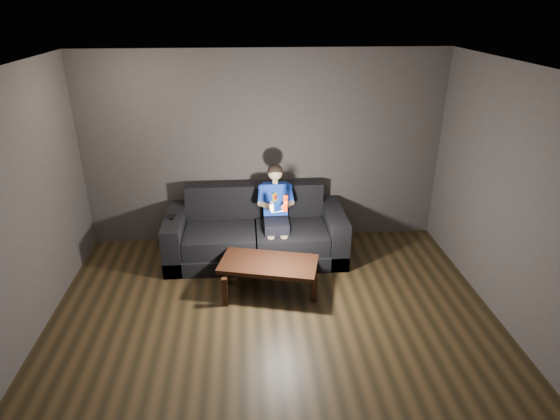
{
  "coord_description": "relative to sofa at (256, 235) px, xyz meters",
  "views": [
    {
      "loc": [
        -0.25,
        -3.77,
        3.26
      ],
      "look_at": [
        0.15,
        1.55,
        0.85
      ],
      "focal_mm": 30.0,
      "sensor_mm": 36.0,
      "label": 1
    }
  ],
  "objects": [
    {
      "name": "right_wall",
      "position": [
        2.65,
        -1.94,
        1.05
      ],
      "size": [
        0.04,
        5.0,
        2.7
      ],
      "primitive_type": "cube",
      "color": "#3D3634",
      "rests_on": "ground"
    },
    {
      "name": "wii_remote_black",
      "position": [
        -1.08,
        -0.09,
        0.37
      ],
      "size": [
        0.05,
        0.15,
        0.03
      ],
      "color": "black",
      "rests_on": "sofa"
    },
    {
      "name": "floor",
      "position": [
        0.15,
        -1.94,
        -0.3
      ],
      "size": [
        5.0,
        5.0,
        0.0
      ],
      "primitive_type": "plane",
      "color": "black",
      "rests_on": "ground"
    },
    {
      "name": "back_wall",
      "position": [
        0.15,
        0.56,
        1.05
      ],
      "size": [
        5.0,
        0.04,
        2.7
      ],
      "primitive_type": "cube",
      "color": "#3D3634",
      "rests_on": "ground"
    },
    {
      "name": "coffee_table",
      "position": [
        0.13,
        -0.92,
        0.06
      ],
      "size": [
        1.25,
        0.83,
        0.42
      ],
      "color": "black",
      "rests_on": "floor"
    },
    {
      "name": "ceiling",
      "position": [
        0.15,
        -1.94,
        2.4
      ],
      "size": [
        5.0,
        5.0,
        0.02
      ],
      "primitive_type": "cube",
      "color": "silver",
      "rests_on": "back_wall"
    },
    {
      "name": "child",
      "position": [
        0.27,
        -0.07,
        0.47
      ],
      "size": [
        0.48,
        0.59,
        1.18
      ],
      "color": "black",
      "rests_on": "sofa"
    },
    {
      "name": "wii_remote_red",
      "position": [
        0.36,
        -0.52,
        0.7
      ],
      "size": [
        0.07,
        0.09,
        0.21
      ],
      "color": "red",
      "rests_on": "child"
    },
    {
      "name": "nunchuk_white",
      "position": [
        0.19,
        -0.52,
        0.65
      ],
      "size": [
        0.08,
        0.1,
        0.15
      ],
      "color": "white",
      "rests_on": "child"
    },
    {
      "name": "sofa",
      "position": [
        0.0,
        0.0,
        0.0
      ],
      "size": [
        2.4,
        1.03,
        0.93
      ],
      "color": "black",
      "rests_on": "floor"
    }
  ]
}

